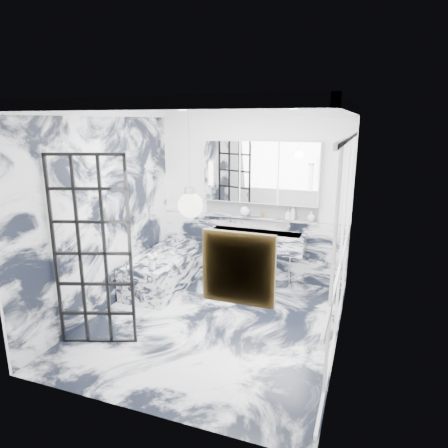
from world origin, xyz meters
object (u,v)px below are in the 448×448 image
at_px(crittall_door, 92,253).
at_px(bathtub, 166,270).
at_px(trough_sink, 256,240).
at_px(mirror_cabinet, 260,172).

bearing_deg(crittall_door, bathtub, 72.35).
distance_m(trough_sink, bathtub, 1.55).
height_order(trough_sink, mirror_cabinet, mirror_cabinet).
height_order(trough_sink, bathtub, trough_sink).
height_order(crittall_door, trough_sink, crittall_door).
xyz_separation_m(crittall_door, bathtub, (-0.05, 1.80, -0.86)).
xyz_separation_m(mirror_cabinet, bathtub, (-1.32, -0.83, -1.54)).
xyz_separation_m(crittall_door, mirror_cabinet, (1.27, 2.63, 0.68)).
bearing_deg(mirror_cabinet, crittall_door, -115.86).
bearing_deg(trough_sink, crittall_door, -117.39).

